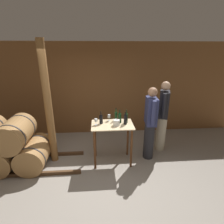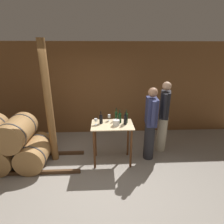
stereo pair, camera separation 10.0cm
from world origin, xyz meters
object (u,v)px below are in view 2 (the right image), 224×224
at_px(wine_bottle_right, 125,119).
at_px(wine_glass_near_left, 96,120).
at_px(wine_bottle_far_right, 126,118).
at_px(wine_bottle_far_left, 101,119).
at_px(person_host, 164,116).
at_px(wooden_post, 49,105).
at_px(wine_bottle_center, 120,118).
at_px(wine_glass_near_center, 109,116).
at_px(wine_bottle_left, 116,116).
at_px(person_visitor_with_scarf, 151,123).
at_px(ice_bucket, 116,123).

distance_m(wine_bottle_right, wine_glass_near_left, 0.64).
xyz_separation_m(wine_bottle_right, wine_bottle_far_right, (0.03, 0.09, -0.00)).
height_order(wine_bottle_far_left, person_host, person_host).
bearing_deg(wooden_post, wine_bottle_center, -2.96).
xyz_separation_m(wine_bottle_center, person_host, (1.11, 0.35, -0.11)).
distance_m(wine_bottle_far_right, person_host, 1.04).
height_order(wine_bottle_right, wine_glass_near_center, wine_bottle_right).
bearing_deg(wine_bottle_left, wine_bottle_far_left, -155.71).
bearing_deg(wine_glass_near_left, wooden_post, 171.28).
distance_m(wooden_post, person_visitor_with_scarf, 2.28).
bearing_deg(person_host, wine_glass_near_left, -165.26).
relative_size(ice_bucket, person_visitor_with_scarf, 0.08).
bearing_deg(wine_glass_near_center, wine_bottle_far_left, -141.58).
height_order(wine_glass_near_left, person_visitor_with_scarf, person_visitor_with_scarf).
distance_m(wooden_post, wine_glass_near_center, 1.34).
height_order(wine_bottle_far_left, wine_bottle_far_right, wine_bottle_far_right).
height_order(wine_glass_near_center, person_visitor_with_scarf, person_visitor_with_scarf).
relative_size(wine_bottle_right, person_host, 0.16).
height_order(wooden_post, person_host, wooden_post).
bearing_deg(wine_bottle_far_left, wine_glass_near_left, -150.25).
xyz_separation_m(wine_bottle_far_right, person_host, (0.97, 0.37, -0.11)).
distance_m(wine_bottle_far_right, wine_glass_near_left, 0.67).
bearing_deg(wine_bottle_far_right, wooden_post, 176.91).
distance_m(wine_glass_near_left, wine_glass_near_center, 0.36).
bearing_deg(person_visitor_with_scarf, wine_bottle_center, -178.32).
distance_m(wine_bottle_left, wine_glass_near_left, 0.50).
bearing_deg(wine_bottle_far_right, wine_bottle_center, 175.45).
relative_size(wine_glass_near_center, person_host, 0.08).
bearing_deg(wooden_post, wine_bottle_far_left, -4.67).
height_order(wine_bottle_far_left, ice_bucket, wine_bottle_far_left).
distance_m(wine_bottle_far_left, wine_glass_near_left, 0.13).
bearing_deg(wine_bottle_far_right, wine_bottle_far_left, -179.89).
xyz_separation_m(person_host, person_visitor_with_scarf, (-0.41, -0.33, -0.04)).
height_order(wine_bottle_far_right, wine_glass_near_left, wine_bottle_far_right).
xyz_separation_m(wine_bottle_left, person_visitor_with_scarf, (0.78, -0.12, -0.14)).
bearing_deg(wine_bottle_far_right, ice_bucket, -151.11).
height_order(wooden_post, wine_glass_near_left, wooden_post).
xyz_separation_m(wine_glass_near_left, wine_glass_near_center, (0.29, 0.21, 0.00)).
bearing_deg(wine_bottle_right, wooden_post, 173.78).
bearing_deg(ice_bucket, wooden_post, 171.50).
height_order(wine_bottle_right, ice_bucket, wine_bottle_right).
xyz_separation_m(wine_bottle_center, wine_glass_near_center, (-0.23, 0.13, -0.01)).
height_order(wine_bottle_center, person_host, person_host).
height_order(person_host, person_visitor_with_scarf, person_host).
xyz_separation_m(wine_bottle_right, wine_glass_near_left, (-0.63, 0.02, -0.01)).
bearing_deg(wine_bottle_left, wine_glass_near_left, -154.33).
bearing_deg(person_host, wine_bottle_right, -155.60).
xyz_separation_m(wine_glass_near_center, person_host, (1.34, 0.22, -0.10)).
relative_size(wine_bottle_far_right, wine_glass_near_left, 2.17).
xyz_separation_m(wine_bottle_left, wine_bottle_right, (0.18, -0.24, 0.00)).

